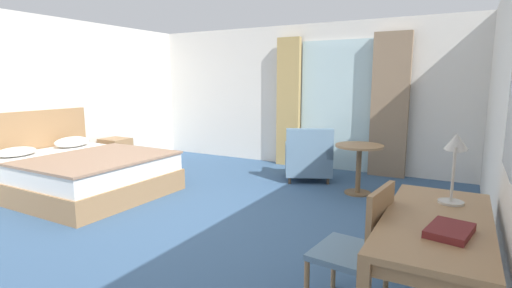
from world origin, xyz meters
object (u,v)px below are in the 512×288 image
(desk_chair, at_px, (361,245))
(desk_lamp, at_px, (456,151))
(armchair_by_window, at_px, (308,159))
(bed, at_px, (79,172))
(round_cafe_table, at_px, (359,158))
(nightstand, at_px, (116,153))
(writing_desk, at_px, (436,233))
(closed_book, at_px, (450,231))

(desk_chair, distance_m, desk_lamp, 0.87)
(desk_lamp, bearing_deg, armchair_by_window, 127.16)
(bed, bearing_deg, round_cafe_table, 28.22)
(desk_chair, bearing_deg, armchair_by_window, 116.90)
(nightstand, xyz_separation_m, writing_desk, (5.35, -2.30, 0.39))
(nightstand, xyz_separation_m, armchair_by_window, (3.31, 0.86, 0.07))
(bed, height_order, closed_book, bed)
(round_cafe_table, bearing_deg, nightstand, -173.35)
(writing_desk, bearing_deg, round_cafe_table, 112.43)
(desk_lamp, xyz_separation_m, closed_book, (0.02, -0.62, -0.32))
(desk_chair, bearing_deg, desk_lamp, 38.78)
(nightstand, relative_size, desk_lamp, 1.12)
(bed, relative_size, round_cafe_table, 3.25)
(bed, xyz_separation_m, round_cafe_table, (3.41, 1.83, 0.21))
(desk_chair, relative_size, closed_book, 3.01)
(writing_desk, bearing_deg, desk_lamp, 81.60)
(desk_lamp, xyz_separation_m, round_cafe_table, (-1.21, 2.39, -0.59))
(armchair_by_window, bearing_deg, nightstand, -165.49)
(nightstand, relative_size, round_cafe_table, 0.77)
(nightstand, bearing_deg, bed, -59.48)
(bed, bearing_deg, desk_lamp, -6.93)
(bed, height_order, round_cafe_table, bed)
(nightstand, distance_m, desk_lamp, 5.79)
(desk_lamp, distance_m, round_cafe_table, 2.74)
(bed, height_order, nightstand, bed)
(bed, relative_size, desk_chair, 2.49)
(nightstand, bearing_deg, round_cafe_table, 6.65)
(writing_desk, relative_size, desk_chair, 1.56)
(writing_desk, xyz_separation_m, closed_book, (0.08, -0.23, 0.11))
(closed_book, height_order, round_cafe_table, closed_book)
(desk_chair, bearing_deg, round_cafe_table, 104.45)
(writing_desk, relative_size, armchair_by_window, 1.48)
(nightstand, height_order, writing_desk, writing_desk)
(nightstand, relative_size, desk_chair, 0.59)
(nightstand, bearing_deg, writing_desk, -23.24)
(nightstand, distance_m, round_cafe_table, 4.23)
(bed, height_order, desk_chair, bed)
(writing_desk, height_order, closed_book, closed_book)
(closed_book, bearing_deg, bed, 176.25)
(writing_desk, distance_m, armchair_by_window, 3.76)
(bed, xyz_separation_m, closed_book, (4.63, -1.18, 0.48))
(desk_lamp, height_order, armchair_by_window, desk_lamp)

